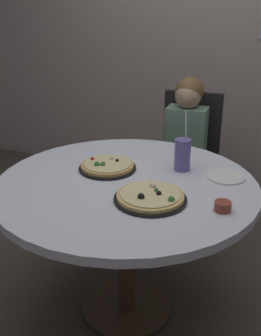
{
  "coord_description": "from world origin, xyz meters",
  "views": [
    {
      "loc": [
        0.76,
        -1.58,
        1.56
      ],
      "look_at": [
        0.0,
        0.05,
        0.8
      ],
      "focal_mm": 44.01,
      "sensor_mm": 36.0,
      "label": 1
    }
  ],
  "objects_px": {
    "pizza_veggie": "(107,166)",
    "plate_small": "(226,177)",
    "diner_child": "(182,170)",
    "soda_cup": "(182,155)",
    "pizza_cheese": "(150,197)",
    "sauce_bowl": "(223,206)",
    "chair_wooden": "(188,154)",
    "dining_table": "(126,200)"
  },
  "relations": [
    {
      "from": "pizza_veggie",
      "to": "plate_small",
      "type": "xyz_separation_m",
      "value": [
        0.56,
        0.15,
        -0.01
      ]
    },
    {
      "from": "diner_child",
      "to": "soda_cup",
      "type": "relative_size",
      "value": 3.52
    },
    {
      "from": "pizza_cheese",
      "to": "sauce_bowl",
      "type": "distance_m",
      "value": 0.3
    },
    {
      "from": "soda_cup",
      "to": "diner_child",
      "type": "bearing_deg",
      "value": 107.06
    },
    {
      "from": "chair_wooden",
      "to": "soda_cup",
      "type": "height_order",
      "value": "soda_cup"
    },
    {
      "from": "chair_wooden",
      "to": "plate_small",
      "type": "bearing_deg",
      "value": -61.64
    },
    {
      "from": "pizza_veggie",
      "to": "plate_small",
      "type": "bearing_deg",
      "value": 14.62
    },
    {
      "from": "soda_cup",
      "to": "pizza_cheese",
      "type": "bearing_deg",
      "value": -92.37
    },
    {
      "from": "diner_child",
      "to": "sauce_bowl",
      "type": "distance_m",
      "value": 1.09
    },
    {
      "from": "dining_table",
      "to": "plate_small",
      "type": "relative_size",
      "value": 6.86
    },
    {
      "from": "plate_small",
      "to": "pizza_veggie",
      "type": "bearing_deg",
      "value": -165.38
    },
    {
      "from": "sauce_bowl",
      "to": "plate_small",
      "type": "distance_m",
      "value": 0.34
    },
    {
      "from": "chair_wooden",
      "to": "sauce_bowl",
      "type": "relative_size",
      "value": 13.57
    },
    {
      "from": "diner_child",
      "to": "pizza_veggie",
      "type": "bearing_deg",
      "value": -101.77
    },
    {
      "from": "dining_table",
      "to": "diner_child",
      "type": "distance_m",
      "value": 0.86
    },
    {
      "from": "soda_cup",
      "to": "plate_small",
      "type": "bearing_deg",
      "value": -1.24
    },
    {
      "from": "dining_table",
      "to": "sauce_bowl",
      "type": "xyz_separation_m",
      "value": [
        0.48,
        -0.09,
        0.12
      ]
    },
    {
      "from": "chair_wooden",
      "to": "diner_child",
      "type": "xyz_separation_m",
      "value": [
        0.02,
        -0.18,
        -0.05
      ]
    },
    {
      "from": "pizza_cheese",
      "to": "sauce_bowl",
      "type": "height_order",
      "value": "pizza_cheese"
    },
    {
      "from": "diner_child",
      "to": "sauce_bowl",
      "type": "bearing_deg",
      "value": -63.37
    },
    {
      "from": "soda_cup",
      "to": "sauce_bowl",
      "type": "bearing_deg",
      "value": -49.61
    },
    {
      "from": "diner_child",
      "to": "pizza_cheese",
      "type": "height_order",
      "value": "diner_child"
    },
    {
      "from": "diner_child",
      "to": "dining_table",
      "type": "bearing_deg",
      "value": -90.53
    },
    {
      "from": "chair_wooden",
      "to": "pizza_cheese",
      "type": "relative_size",
      "value": 3.03
    },
    {
      "from": "chair_wooden",
      "to": "diner_child",
      "type": "bearing_deg",
      "value": -84.52
    },
    {
      "from": "soda_cup",
      "to": "plate_small",
      "type": "relative_size",
      "value": 1.71
    },
    {
      "from": "pizza_cheese",
      "to": "soda_cup",
      "type": "xyz_separation_m",
      "value": [
        0.02,
        0.37,
        0.06
      ]
    },
    {
      "from": "dining_table",
      "to": "pizza_cheese",
      "type": "relative_size",
      "value": 3.94
    },
    {
      "from": "sauce_bowl",
      "to": "diner_child",
      "type": "bearing_deg",
      "value": 116.63
    },
    {
      "from": "pizza_cheese",
      "to": "sauce_bowl",
      "type": "relative_size",
      "value": 4.48
    },
    {
      "from": "chair_wooden",
      "to": "pizza_cheese",
      "type": "distance_m",
      "value": 1.2
    },
    {
      "from": "diner_child",
      "to": "pizza_veggie",
      "type": "distance_m",
      "value": 0.82
    },
    {
      "from": "plate_small",
      "to": "pizza_cheese",
      "type": "bearing_deg",
      "value": -122.85
    },
    {
      "from": "chair_wooden",
      "to": "dining_table",
      "type": "bearing_deg",
      "value": -89.47
    },
    {
      "from": "dining_table",
      "to": "sauce_bowl",
      "type": "height_order",
      "value": "sauce_bowl"
    },
    {
      "from": "plate_small",
      "to": "soda_cup",
      "type": "bearing_deg",
      "value": 178.76
    },
    {
      "from": "pizza_veggie",
      "to": "soda_cup",
      "type": "bearing_deg",
      "value": 24.03
    },
    {
      "from": "diner_child",
      "to": "plate_small",
      "type": "xyz_separation_m",
      "value": [
        0.41,
        -0.61,
        0.27
      ]
    },
    {
      "from": "chair_wooden",
      "to": "soda_cup",
      "type": "bearing_deg",
      "value": -75.54
    },
    {
      "from": "dining_table",
      "to": "chair_wooden",
      "type": "xyz_separation_m",
      "value": [
        -0.01,
        1.03,
        -0.12
      ]
    },
    {
      "from": "plate_small",
      "to": "diner_child",
      "type": "bearing_deg",
      "value": 123.94
    },
    {
      "from": "diner_child",
      "to": "sauce_bowl",
      "type": "height_order",
      "value": "diner_child"
    }
  ]
}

